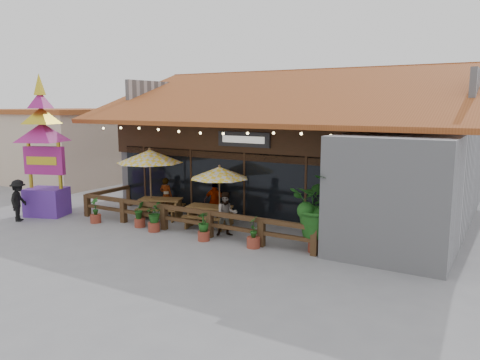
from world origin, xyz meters
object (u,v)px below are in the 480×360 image
Objects in this scene: umbrella_right at (219,173)px; thai_sign_tower at (43,136)px; pedestrian at (19,200)px; umbrella_left at (150,157)px; picnic_table_right at (209,213)px; tropical_plant at (320,206)px; picnic_table_left at (161,205)px.

thai_sign_tower is at bearing -164.12° from umbrella_right.
pedestrian is at bearing -95.49° from thai_sign_tower.
umbrella_left is 4.40m from thai_sign_tower.
picnic_table_right is 4.75m from tropical_plant.
thai_sign_tower is at bearing -153.30° from umbrella_left.
picnic_table_right is at bearing -2.70° from picnic_table_left.
thai_sign_tower is (-7.10, -2.02, 1.21)m from umbrella_right.
umbrella_left is at bearing -84.95° from pedestrian.
picnic_table_left is at bearing 179.98° from umbrella_right.
umbrella_right is 7.48m from thai_sign_tower.
thai_sign_tower is (-4.29, -2.02, 2.70)m from picnic_table_left.
umbrella_left is 1.66× the size of picnic_table_right.
picnic_table_right is at bearing 15.83° from thai_sign_tower.
umbrella_left is at bearing 179.25° from picnic_table_right.
tropical_plant is (4.60, -0.77, 0.90)m from picnic_table_right.
picnic_table_right is (2.86, -0.04, -1.92)m from umbrella_left.
umbrella_left is 1.51× the size of picnic_table_left.
picnic_table_left is 2.43m from picnic_table_right.
tropical_plant is 1.53× the size of pedestrian.
umbrella_left is at bearing -169.75° from picnic_table_left.
picnic_table_left is 5.45m from pedestrian.
tropical_plant is at bearing -111.63° from pedestrian.
thai_sign_tower reaches higher than umbrella_left.
tropical_plant reaches higher than umbrella_right.
picnic_table_left is 0.82× the size of tropical_plant.
pedestrian is at bearing -141.89° from umbrella_left.
picnic_table_left is 5.46m from thai_sign_tower.
umbrella_left is 0.50× the size of thai_sign_tower.
umbrella_left reaches higher than picnic_table_left.
umbrella_right is at bearing -99.17° from pedestrian.
umbrella_left is 1.21× the size of umbrella_right.
thai_sign_tower is 2.46× the size of tropical_plant.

